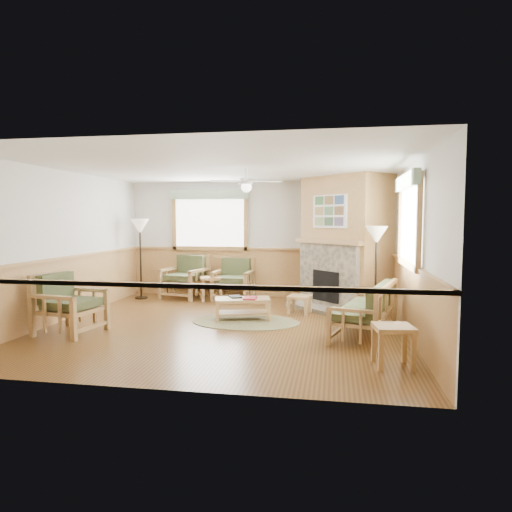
% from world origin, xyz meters
% --- Properties ---
extents(floor, '(6.00, 6.00, 0.01)m').
position_xyz_m(floor, '(0.00, 0.00, -0.01)').
color(floor, '#573718').
rests_on(floor, ground).
extents(ceiling, '(6.00, 6.00, 0.01)m').
position_xyz_m(ceiling, '(0.00, 0.00, 2.70)').
color(ceiling, white).
rests_on(ceiling, floor).
extents(wall_back, '(6.00, 0.02, 2.70)m').
position_xyz_m(wall_back, '(0.00, 3.00, 1.35)').
color(wall_back, silver).
rests_on(wall_back, floor).
extents(wall_front, '(6.00, 0.02, 2.70)m').
position_xyz_m(wall_front, '(0.00, -3.00, 1.35)').
color(wall_front, silver).
rests_on(wall_front, floor).
extents(wall_left, '(0.02, 6.00, 2.70)m').
position_xyz_m(wall_left, '(-3.00, 0.00, 1.35)').
color(wall_left, silver).
rests_on(wall_left, floor).
extents(wall_right, '(0.02, 6.00, 2.70)m').
position_xyz_m(wall_right, '(3.00, 0.00, 1.35)').
color(wall_right, silver).
rests_on(wall_right, floor).
extents(wainscot, '(6.00, 6.00, 1.10)m').
position_xyz_m(wainscot, '(0.00, 0.00, 0.55)').
color(wainscot, '#AA7C45').
rests_on(wainscot, floor).
extents(fireplace, '(3.11, 3.11, 2.70)m').
position_xyz_m(fireplace, '(2.05, 2.05, 1.35)').
color(fireplace, '#AA7C45').
rests_on(fireplace, floor).
extents(window_back, '(1.90, 0.16, 1.50)m').
position_xyz_m(window_back, '(-1.10, 2.96, 2.53)').
color(window_back, white).
rests_on(window_back, wall_back).
extents(window_right, '(0.16, 1.90, 1.50)m').
position_xyz_m(window_right, '(2.96, -0.20, 2.53)').
color(window_right, white).
rests_on(window_right, wall_right).
extents(ceiling_fan, '(1.59, 1.59, 0.36)m').
position_xyz_m(ceiling_fan, '(0.30, 0.30, 2.66)').
color(ceiling_fan, white).
rests_on(ceiling_fan, ceiling).
extents(sofa, '(1.90, 1.18, 0.82)m').
position_xyz_m(sofa, '(2.30, -0.23, 0.41)').
color(sofa, '#A27C4B').
rests_on(sofa, floor).
extents(armchair_back_left, '(1.06, 1.06, 0.98)m').
position_xyz_m(armchair_back_left, '(-1.60, 2.55, 0.49)').
color(armchair_back_left, '#A27C4B').
rests_on(armchair_back_left, floor).
extents(armchair_back_right, '(0.87, 0.87, 0.93)m').
position_xyz_m(armchair_back_right, '(-0.45, 2.55, 0.46)').
color(armchair_back_right, '#A27C4B').
rests_on(armchair_back_right, floor).
extents(armchair_left, '(0.99, 0.99, 0.97)m').
position_xyz_m(armchair_left, '(-2.34, -0.92, 0.48)').
color(armchair_left, '#A27C4B').
rests_on(armchair_left, floor).
extents(coffee_table, '(1.08, 0.72, 0.39)m').
position_xyz_m(coffee_table, '(0.19, 0.49, 0.20)').
color(coffee_table, '#A27C4B').
rests_on(coffee_table, floor).
extents(end_table_chairs, '(0.61, 0.60, 0.53)m').
position_xyz_m(end_table_chairs, '(-0.92, 2.34, 0.26)').
color(end_table_chairs, '#A27C4B').
rests_on(end_table_chairs, floor).
extents(end_table_sofa, '(0.52, 0.50, 0.52)m').
position_xyz_m(end_table_sofa, '(2.55, -1.78, 0.26)').
color(end_table_sofa, '#A27C4B').
rests_on(end_table_sofa, floor).
extents(footstool, '(0.48, 0.48, 0.36)m').
position_xyz_m(footstool, '(1.17, 1.18, 0.18)').
color(footstool, '#A27C4B').
rests_on(footstool, floor).
extents(braided_rug, '(2.28, 2.28, 0.01)m').
position_xyz_m(braided_rug, '(0.28, 0.31, 0.01)').
color(braided_rug, brown).
rests_on(braided_rug, floor).
extents(floor_lamp_left, '(0.51, 0.51, 1.84)m').
position_xyz_m(floor_lamp_left, '(-2.55, 2.26, 0.92)').
color(floor_lamp_left, black).
rests_on(floor_lamp_left, floor).
extents(floor_lamp_right, '(0.52, 0.52, 1.72)m').
position_xyz_m(floor_lamp_right, '(2.55, 0.76, 0.86)').
color(floor_lamp_right, black).
rests_on(floor_lamp_right, floor).
extents(book_red, '(0.23, 0.30, 0.03)m').
position_xyz_m(book_red, '(0.34, 0.44, 0.42)').
color(book_red, maroon).
rests_on(book_red, coffee_table).
extents(book_dark, '(0.30, 0.33, 0.03)m').
position_xyz_m(book_dark, '(0.04, 0.56, 0.42)').
color(book_dark, black).
rests_on(book_dark, coffee_table).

